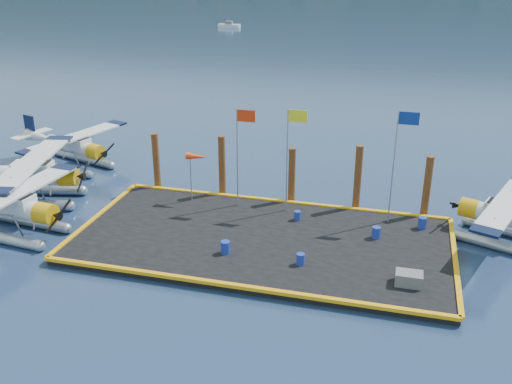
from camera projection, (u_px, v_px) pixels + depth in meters
ground at (262, 244)px, 31.07m from camera, size 4000.00×4000.00×0.00m
dock at (262, 241)px, 31.00m from camera, size 20.00×10.00×0.40m
dock_bumpers at (262, 236)px, 30.88m from camera, size 20.25×10.25×0.18m
seaplane_a at (11, 210)px, 31.63m from camera, size 8.77×9.68×3.43m
seaplane_b at (28, 178)px, 35.69m from camera, size 9.62×10.45×3.70m
seaplane_c at (73, 149)px, 41.58m from camera, size 8.54×9.16×3.27m
seaplane_d at (511, 221)px, 30.56m from camera, size 8.31×8.81×3.18m
drum_1 at (301, 259)px, 28.18m from camera, size 0.42×0.42×0.59m
drum_2 at (376, 233)px, 30.76m from camera, size 0.46×0.46×0.65m
drum_3 at (225, 247)px, 29.21m from camera, size 0.48×0.48×0.67m
drum_4 at (422, 223)px, 31.84m from camera, size 0.47×0.47×0.67m
drum_5 at (297, 216)px, 32.86m from camera, size 0.39×0.39×0.55m
crate at (409, 279)px, 26.47m from camera, size 1.25×0.83×0.62m
flagpole_red at (240, 143)px, 33.28m from camera, size 1.14×0.08×6.00m
flagpole_yellow at (291, 145)px, 32.53m from camera, size 1.14×0.08×6.20m
flagpole_blue at (399, 151)px, 31.04m from camera, size 1.14×0.08×6.50m
windsock at (197, 158)px, 34.38m from camera, size 1.40×0.44×3.12m
piling_0 at (156, 163)px, 37.11m from camera, size 0.44×0.44×4.00m
piling_1 at (222, 168)px, 36.00m from camera, size 0.44×0.44×4.20m
piling_2 at (292, 178)px, 35.02m from camera, size 0.44×0.44×3.80m
piling_3 at (358, 180)px, 33.98m from camera, size 0.44×0.44×4.30m
piling_4 at (427, 189)px, 33.09m from camera, size 0.44×0.44×4.00m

